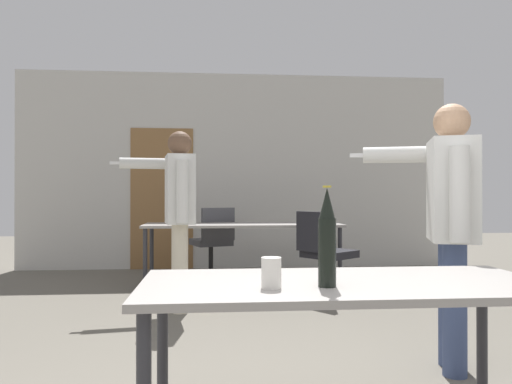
{
  "coord_description": "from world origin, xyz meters",
  "views": [
    {
      "loc": [
        -0.37,
        -1.5,
        1.08
      ],
      "look_at": [
        -0.02,
        2.49,
        1.1
      ],
      "focal_mm": 35.0,
      "sensor_mm": 36.0,
      "label": 1
    }
  ],
  "objects_px": {
    "person_far_watching": "(450,211)",
    "beer_bottle": "(327,239)",
    "office_chair_near_pushed": "(325,257)",
    "person_near_casual": "(178,203)",
    "drink_cup": "(271,273)",
    "office_chair_mid_tucked": "(213,245)"
  },
  "relations": [
    {
      "from": "person_far_watching",
      "to": "office_chair_near_pushed",
      "type": "distance_m",
      "value": 2.38
    },
    {
      "from": "person_far_watching",
      "to": "beer_bottle",
      "type": "distance_m",
      "value": 1.51
    },
    {
      "from": "person_far_watching",
      "to": "beer_bottle",
      "type": "relative_size",
      "value": 4.3
    },
    {
      "from": "office_chair_mid_tucked",
      "to": "person_far_watching",
      "type": "bearing_deg",
      "value": -89.1
    },
    {
      "from": "beer_bottle",
      "to": "person_near_casual",
      "type": "bearing_deg",
      "value": 104.76
    },
    {
      "from": "person_far_watching",
      "to": "drink_cup",
      "type": "xyz_separation_m",
      "value": [
        -1.24,
        -1.11,
        -0.19
      ]
    },
    {
      "from": "office_chair_near_pushed",
      "to": "office_chair_mid_tucked",
      "type": "distance_m",
      "value": 1.77
    },
    {
      "from": "drink_cup",
      "to": "beer_bottle",
      "type": "bearing_deg",
      "value": 3.24
    },
    {
      "from": "office_chair_near_pushed",
      "to": "beer_bottle",
      "type": "xyz_separation_m",
      "value": [
        -0.77,
        -3.4,
        0.5
      ]
    },
    {
      "from": "drink_cup",
      "to": "office_chair_mid_tucked",
      "type": "bearing_deg",
      "value": 92.54
    },
    {
      "from": "drink_cup",
      "to": "office_chair_near_pushed",
      "type": "bearing_deg",
      "value": 73.93
    },
    {
      "from": "person_near_casual",
      "to": "drink_cup",
      "type": "xyz_separation_m",
      "value": [
        0.54,
        -2.85,
        -0.22
      ]
    },
    {
      "from": "office_chair_near_pushed",
      "to": "drink_cup",
      "type": "relative_size",
      "value": 7.9
    },
    {
      "from": "beer_bottle",
      "to": "drink_cup",
      "type": "relative_size",
      "value": 3.34
    },
    {
      "from": "office_chair_mid_tucked",
      "to": "drink_cup",
      "type": "xyz_separation_m",
      "value": [
        0.21,
        -4.72,
        0.37
      ]
    },
    {
      "from": "person_near_casual",
      "to": "person_far_watching",
      "type": "xyz_separation_m",
      "value": [
        1.77,
        -1.74,
        -0.03
      ]
    },
    {
      "from": "office_chair_near_pushed",
      "to": "drink_cup",
      "type": "distance_m",
      "value": 3.57
    },
    {
      "from": "office_chair_near_pushed",
      "to": "beer_bottle",
      "type": "relative_size",
      "value": 2.37
    },
    {
      "from": "person_far_watching",
      "to": "office_chair_near_pushed",
      "type": "relative_size",
      "value": 1.82
    },
    {
      "from": "person_near_casual",
      "to": "office_chair_near_pushed",
      "type": "height_order",
      "value": "person_near_casual"
    },
    {
      "from": "person_far_watching",
      "to": "beer_bottle",
      "type": "xyz_separation_m",
      "value": [
        -1.02,
        -1.1,
        -0.07
      ]
    },
    {
      "from": "office_chair_near_pushed",
      "to": "person_near_casual",
      "type": "bearing_deg",
      "value": -107.47
    }
  ]
}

